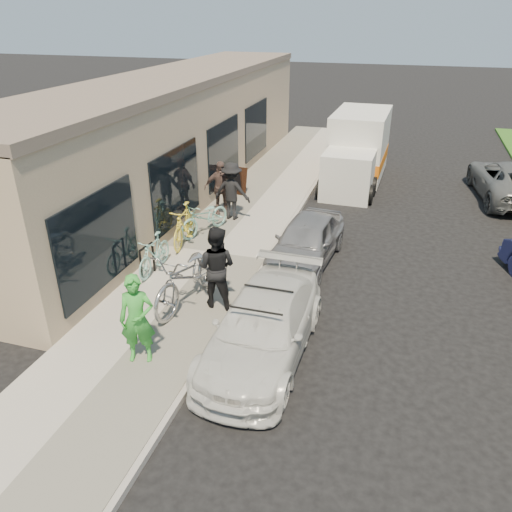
# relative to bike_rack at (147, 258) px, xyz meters

# --- Properties ---
(ground) EXTENTS (120.00, 120.00, 0.00)m
(ground) POSITION_rel_bike_rack_xyz_m (3.06, -1.25, -0.66)
(ground) COLOR black
(ground) RESTS_ON ground
(sidewalk) EXTENTS (3.00, 34.00, 0.15)m
(sidewalk) POSITION_rel_bike_rack_xyz_m (1.06, 1.75, -0.58)
(sidewalk) COLOR #A6A095
(sidewalk) RESTS_ON ground
(curb) EXTENTS (0.12, 34.00, 0.13)m
(curb) POSITION_rel_bike_rack_xyz_m (2.61, 1.75, -0.59)
(curb) COLOR #9E9891
(curb) RESTS_ON ground
(storefront) EXTENTS (3.60, 20.00, 4.22)m
(storefront) POSITION_rel_bike_rack_xyz_m (-2.19, 6.74, 1.47)
(storefront) COLOR tan
(storefront) RESTS_ON ground
(bike_rack) EXTENTS (0.11, 0.59, 0.84)m
(bike_rack) POSITION_rel_bike_rack_xyz_m (0.00, 0.00, 0.00)
(bike_rack) COLOR black
(bike_rack) RESTS_ON sidewalk
(sandwich_board) EXTENTS (0.62, 0.63, 0.93)m
(sandwich_board) POSITION_rel_bike_rack_xyz_m (0.13, 6.56, -0.03)
(sandwich_board) COLOR black
(sandwich_board) RESTS_ON sidewalk
(sedan_white) EXTENTS (1.83, 4.39, 1.31)m
(sedan_white) POSITION_rel_bike_rack_xyz_m (3.61, -2.01, -0.02)
(sedan_white) COLOR silver
(sedan_white) RESTS_ON ground
(sedan_silver) EXTENTS (1.81, 3.81, 1.26)m
(sedan_silver) POSITION_rel_bike_rack_xyz_m (3.59, 2.24, -0.03)
(sedan_silver) COLOR gray
(sedan_silver) RESTS_ON ground
(moving_truck) EXTENTS (2.15, 5.43, 2.65)m
(moving_truck) POSITION_rel_bike_rack_xyz_m (3.99, 9.91, 0.52)
(moving_truck) COLOR silver
(moving_truck) RESTS_ON ground
(far_car_gray) EXTENTS (2.85, 5.18, 1.37)m
(far_car_gray) POSITION_rel_bike_rack_xyz_m (9.60, 9.37, 0.03)
(far_car_gray) COLOR #595C5E
(far_car_gray) RESTS_ON ground
(tandem_bike) EXTENTS (1.27, 2.74, 1.39)m
(tandem_bike) POSITION_rel_bike_rack_xyz_m (1.52, -0.86, 0.19)
(tandem_bike) COLOR #ADACAF
(tandem_bike) RESTS_ON sidewalk
(woman_rider) EXTENTS (0.76, 0.62, 1.81)m
(woman_rider) POSITION_rel_bike_rack_xyz_m (1.47, -3.05, 0.40)
(woman_rider) COLOR green
(woman_rider) RESTS_ON sidewalk
(man_standing) EXTENTS (0.94, 0.74, 1.91)m
(man_standing) POSITION_rel_bike_rack_xyz_m (2.16, -0.76, 0.45)
(man_standing) COLOR black
(man_standing) RESTS_ON sidewalk
(cruiser_bike_a) EXTENTS (0.46, 1.63, 0.98)m
(cruiser_bike_a) POSITION_rel_bike_rack_xyz_m (0.05, 0.28, -0.02)
(cruiser_bike_a) COLOR #83C4B6
(cruiser_bike_a) RESTS_ON sidewalk
(cruiser_bike_b) EXTENTS (1.33, 2.05, 1.02)m
(cruiser_bike_b) POSITION_rel_bike_rack_xyz_m (0.36, 2.93, 0.00)
(cruiser_bike_b) COLOR #83C4B6
(cruiser_bike_b) RESTS_ON sidewalk
(cruiser_bike_c) EXTENTS (0.76, 1.95, 1.14)m
(cruiser_bike_c) POSITION_rel_bike_rack_xyz_m (0.08, 2.07, 0.07)
(cruiser_bike_c) COLOR yellow
(cruiser_bike_c) RESTS_ON sidewalk
(bystander_a) EXTENTS (1.22, 0.75, 1.83)m
(bystander_a) POSITION_rel_bike_rack_xyz_m (0.74, 4.29, 0.41)
(bystander_a) COLOR black
(bystander_a) RESTS_ON sidewalk
(bystander_b) EXTENTS (1.13, 0.80, 1.79)m
(bystander_b) POSITION_rel_bike_rack_xyz_m (0.26, 4.53, 0.39)
(bystander_b) COLOR brown
(bystander_b) RESTS_ON sidewalk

